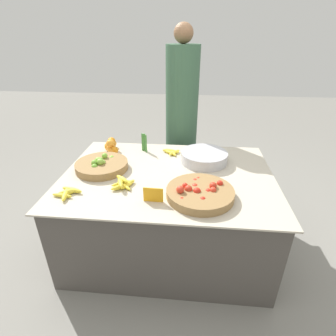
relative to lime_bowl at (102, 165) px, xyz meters
The scene contains 12 objects.
ground_plane 0.87m from the lime_bowl, ahead, with size 12.00×12.00×0.00m, color gray.
market_table 0.63m from the lime_bowl, ahead, with size 1.56×1.14×0.67m.
lime_bowl is the anchor object (origin of this frame).
tomato_basket 0.81m from the lime_bowl, 22.66° to the right, with size 0.43×0.43×0.10m.
orange_pile 0.36m from the lime_bowl, 94.69° to the left, with size 0.14×0.21×0.12m.
metal_bowl 0.81m from the lime_bowl, 14.54° to the left, with size 0.38×0.38×0.09m.
price_sign 0.61m from the lime_bowl, 40.73° to the right, with size 0.12×0.01×0.10m.
veg_bundle 0.46m from the lime_bowl, 54.77° to the left, with size 0.05×0.05×0.16m.
banana_bunch_middle_left 0.62m from the lime_bowl, 33.37° to the left, with size 0.17×0.13×0.04m.
banana_bunch_middle_right 0.39m from the lime_bowl, 106.24° to the right, with size 0.18×0.17×0.04m.
banana_bunch_back_center 0.33m from the lime_bowl, 46.73° to the right, with size 0.16×0.17×0.06m.
vendor_person 1.03m from the lime_bowl, 56.12° to the left, with size 0.32×0.32×1.69m.
Camera 1 is at (0.16, -1.71, 1.61)m, focal length 28.00 mm.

